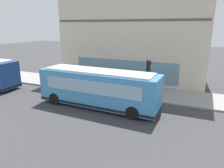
# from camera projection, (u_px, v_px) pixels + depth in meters

# --- Properties ---
(ground) EXTENTS (120.00, 120.00, 0.00)m
(ground) POSITION_uv_depth(u_px,v_px,m) (95.00, 105.00, 17.56)
(ground) COLOR #38383A
(sidewalk_curb) EXTENTS (4.42, 40.00, 0.15)m
(sidewalk_curb) POSITION_uv_depth(u_px,v_px,m) (116.00, 89.00, 21.78)
(sidewalk_curb) COLOR gray
(sidewalk_curb) RESTS_ON ground
(building_corner) EXTENTS (6.06, 17.05, 12.76)m
(building_corner) POSITION_uv_depth(u_px,v_px,m) (133.00, 27.00, 24.66)
(building_corner) COLOR beige
(building_corner) RESTS_ON ground
(city_bus_nearside) EXTENTS (2.81, 10.10, 3.07)m
(city_bus_nearside) POSITION_uv_depth(u_px,v_px,m) (98.00, 88.00, 16.84)
(city_bus_nearside) COLOR #3F8CC6
(city_bus_nearside) RESTS_ON ground
(traffic_light_near_corner) EXTENTS (0.32, 0.49, 3.49)m
(traffic_light_near_corner) POSITION_uv_depth(u_px,v_px,m) (148.00, 72.00, 18.09)
(traffic_light_near_corner) COLOR black
(traffic_light_near_corner) RESTS_ON sidewalk_curb
(fire_hydrant) EXTENTS (0.35, 0.35, 0.74)m
(fire_hydrant) POSITION_uv_depth(u_px,v_px,m) (106.00, 86.00, 21.16)
(fire_hydrant) COLOR gold
(fire_hydrant) RESTS_ON sidewalk_curb
(pedestrian_near_building_entrance) EXTENTS (0.32, 0.32, 1.55)m
(pedestrian_near_building_entrance) POSITION_uv_depth(u_px,v_px,m) (94.00, 75.00, 23.58)
(pedestrian_near_building_entrance) COLOR #B23338
(pedestrian_near_building_entrance) RESTS_ON sidewalk_curb
(pedestrian_walking_along_curb) EXTENTS (0.32, 0.32, 1.55)m
(pedestrian_walking_along_curb) POSITION_uv_depth(u_px,v_px,m) (103.00, 79.00, 21.90)
(pedestrian_walking_along_curb) COLOR #3359A5
(pedestrian_walking_along_curb) RESTS_ON sidewalk_curb
(pedestrian_by_light_pole) EXTENTS (0.32, 0.32, 1.63)m
(pedestrian_by_light_pole) POSITION_uv_depth(u_px,v_px,m) (93.00, 79.00, 21.79)
(pedestrian_by_light_pole) COLOR #99994C
(pedestrian_by_light_pole) RESTS_ON sidewalk_curb
(newspaper_vending_box) EXTENTS (0.44, 0.42, 0.90)m
(newspaper_vending_box) POSITION_uv_depth(u_px,v_px,m) (71.00, 76.00, 24.82)
(newspaper_vending_box) COLOR #197233
(newspaper_vending_box) RESTS_ON sidewalk_curb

